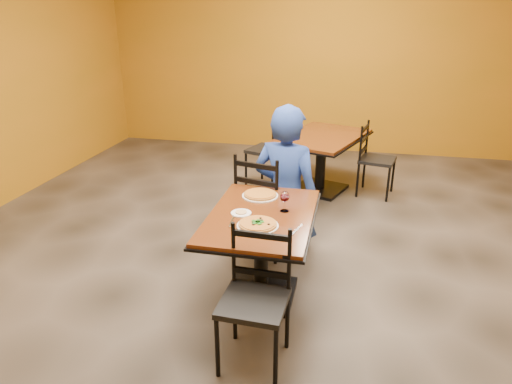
% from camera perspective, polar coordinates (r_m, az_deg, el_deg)
% --- Properties ---
extents(floor, '(7.00, 8.00, 0.01)m').
position_cam_1_polar(floor, '(4.35, 1.98, -9.10)').
color(floor, black).
rests_on(floor, ground).
extents(wall_back, '(7.00, 0.01, 3.00)m').
position_cam_1_polar(wall_back, '(7.74, 7.74, 16.15)').
color(wall_back, '#A96712').
rests_on(wall_back, ground).
extents(table_main, '(0.83, 1.23, 0.75)m').
position_cam_1_polar(table_main, '(3.65, 0.66, -5.53)').
color(table_main, '#5B220E').
rests_on(table_main, floor).
extents(table_second, '(1.31, 1.58, 0.75)m').
position_cam_1_polar(table_second, '(5.97, 8.20, 5.30)').
color(table_second, '#5B220E').
rests_on(table_second, floor).
extents(chair_main_near, '(0.44, 0.44, 0.94)m').
position_cam_1_polar(chair_main_near, '(3.03, -0.29, -13.80)').
color(chair_main_near, black).
rests_on(chair_main_near, floor).
extents(chair_main_far, '(0.56, 0.56, 1.02)m').
position_cam_1_polar(chair_main_far, '(4.39, 1.18, -1.29)').
color(chair_main_far, black).
rests_on(chair_main_far, floor).
extents(chair_second_left, '(0.58, 0.58, 1.01)m').
position_cam_1_polar(chair_second_left, '(6.07, 1.42, 5.23)').
color(chair_second_left, black).
rests_on(chair_second_left, floor).
extents(chair_second_right, '(0.50, 0.50, 0.93)m').
position_cam_1_polar(chair_second_right, '(5.99, 14.98, 3.87)').
color(chair_second_right, black).
rests_on(chair_second_right, floor).
extents(diner, '(0.78, 0.61, 1.44)m').
position_cam_1_polar(diner, '(4.45, 3.82, 1.88)').
color(diner, navy).
rests_on(diner, floor).
extents(plate_main, '(0.31, 0.31, 0.01)m').
position_cam_1_polar(plate_main, '(3.36, 0.21, -4.25)').
color(plate_main, white).
rests_on(plate_main, table_main).
extents(pizza_main, '(0.28, 0.28, 0.02)m').
position_cam_1_polar(pizza_main, '(3.35, 0.21, -4.01)').
color(pizza_main, maroon).
rests_on(pizza_main, plate_main).
extents(plate_far, '(0.31, 0.31, 0.01)m').
position_cam_1_polar(plate_far, '(3.90, 0.52, -0.47)').
color(plate_far, white).
rests_on(plate_far, table_main).
extents(pizza_far, '(0.28, 0.28, 0.02)m').
position_cam_1_polar(pizza_far, '(3.89, 0.52, -0.26)').
color(pizza_far, gold).
rests_on(pizza_far, plate_far).
extents(side_plate, '(0.16, 0.16, 0.01)m').
position_cam_1_polar(side_plate, '(3.57, -1.87, -2.66)').
color(side_plate, white).
rests_on(side_plate, table_main).
extents(dip, '(0.09, 0.09, 0.01)m').
position_cam_1_polar(dip, '(3.56, -1.88, -2.53)').
color(dip, tan).
rests_on(dip, side_plate).
extents(wine_glass, '(0.08, 0.08, 0.18)m').
position_cam_1_polar(wine_glass, '(3.58, 3.61, -1.09)').
color(wine_glass, white).
rests_on(wine_glass, table_main).
extents(fork, '(0.03, 0.19, 0.00)m').
position_cam_1_polar(fork, '(3.44, -3.07, -3.74)').
color(fork, silver).
rests_on(fork, table_main).
extents(knife, '(0.07, 0.21, 0.00)m').
position_cam_1_polar(knife, '(3.32, 5.13, -4.74)').
color(knife, silver).
rests_on(knife, table_main).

